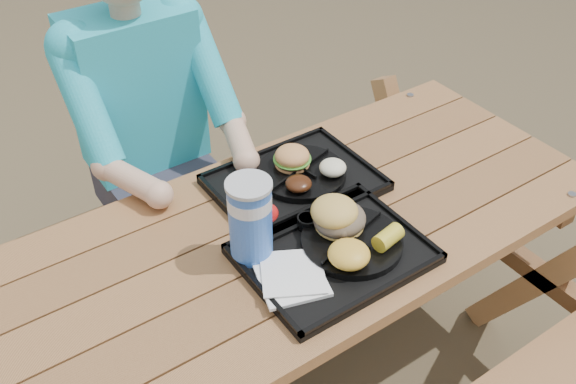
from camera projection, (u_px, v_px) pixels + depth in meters
picnic_table at (288, 321)px, 1.94m from camera, size 1.80×1.49×0.75m
tray_near at (333, 255)px, 1.62m from camera, size 0.45×0.35×0.02m
tray_far at (295, 184)px, 1.85m from camera, size 0.45×0.35×0.02m
plate_near at (352, 242)px, 1.63m from camera, size 0.26×0.26×0.02m
plate_far at (301, 173)px, 1.85m from camera, size 0.26×0.26×0.02m
napkin_stack at (292, 278)px, 1.53m from camera, size 0.19×0.19×0.02m
soda_cup at (250, 221)px, 1.54m from camera, size 0.11×0.11×0.21m
condiment_bbq at (307, 222)px, 1.68m from camera, size 0.05×0.05×0.03m
condiment_mustard at (325, 213)px, 1.71m from camera, size 0.06×0.06×0.03m
sandwich at (340, 207)px, 1.62m from camera, size 0.13×0.13×0.13m
mac_cheese at (349, 254)px, 1.54m from camera, size 0.10×0.10×0.05m
corn_cob at (388, 237)px, 1.59m from camera, size 0.09×0.09×0.05m
cutlery_far at (242, 199)px, 1.77m from camera, size 0.08×0.16×0.01m
burger at (292, 152)px, 1.84m from camera, size 0.10×0.10×0.09m
baked_beans at (299, 184)px, 1.77m from camera, size 0.07×0.07×0.03m
potato_salad at (333, 168)px, 1.82m from camera, size 0.08×0.08×0.04m
diner at (149, 151)px, 2.18m from camera, size 0.48×0.84×1.28m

